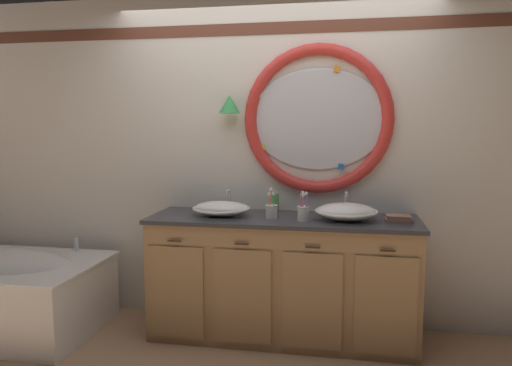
% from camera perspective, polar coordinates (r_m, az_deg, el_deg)
% --- Properties ---
extents(ground_plane, '(14.00, 14.00, 0.00)m').
position_cam_1_polar(ground_plane, '(3.64, 0.62, -18.95)').
color(ground_plane, tan).
extents(back_wall_assembly, '(6.40, 0.26, 2.60)m').
position_cam_1_polar(back_wall_assembly, '(3.86, 2.60, 3.14)').
color(back_wall_assembly, silver).
rests_on(back_wall_assembly, ground_plane).
extents(vanity_counter, '(1.97, 0.64, 0.91)m').
position_cam_1_polar(vanity_counter, '(3.68, 3.12, -10.99)').
color(vanity_counter, tan).
rests_on(vanity_counter, ground_plane).
extents(bathtub, '(1.54, 0.96, 0.65)m').
position_cam_1_polar(bathtub, '(4.32, -27.87, -10.85)').
color(bathtub, white).
rests_on(bathtub, ground_plane).
extents(sink_basin_left, '(0.43, 0.43, 0.11)m').
position_cam_1_polar(sink_basin_left, '(3.62, -4.10, -3.01)').
color(sink_basin_left, white).
rests_on(sink_basin_left, vanity_counter).
extents(sink_basin_right, '(0.45, 0.45, 0.12)m').
position_cam_1_polar(sink_basin_right, '(3.51, 10.58, -3.33)').
color(sink_basin_right, white).
rests_on(sink_basin_right, vanity_counter).
extents(faucet_set_left, '(0.24, 0.13, 0.17)m').
position_cam_1_polar(faucet_set_left, '(3.85, -3.19, -2.25)').
color(faucet_set_left, silver).
rests_on(faucet_set_left, vanity_counter).
extents(faucet_set_right, '(0.22, 0.14, 0.18)m').
position_cam_1_polar(faucet_set_right, '(3.74, 10.58, -2.58)').
color(faucet_set_right, silver).
rests_on(faucet_set_right, vanity_counter).
extents(toothbrush_holder_left, '(0.09, 0.09, 0.22)m').
position_cam_1_polar(toothbrush_holder_left, '(3.53, 1.84, -3.26)').
color(toothbrush_holder_left, white).
rests_on(toothbrush_holder_left, vanity_counter).
extents(toothbrush_holder_right, '(0.09, 0.09, 0.22)m').
position_cam_1_polar(toothbrush_holder_right, '(3.44, 5.57, -3.45)').
color(toothbrush_holder_right, white).
rests_on(toothbrush_holder_right, vanity_counter).
extents(soap_dispenser, '(0.07, 0.07, 0.17)m').
position_cam_1_polar(soap_dispenser, '(3.77, 2.22, -2.29)').
color(soap_dispenser, '#6BAD66').
rests_on(soap_dispenser, vanity_counter).
extents(folded_hand_towel, '(0.18, 0.14, 0.05)m').
position_cam_1_polar(folded_hand_towel, '(3.54, 16.43, -4.05)').
color(folded_hand_towel, '#936B56').
rests_on(folded_hand_towel, vanity_counter).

